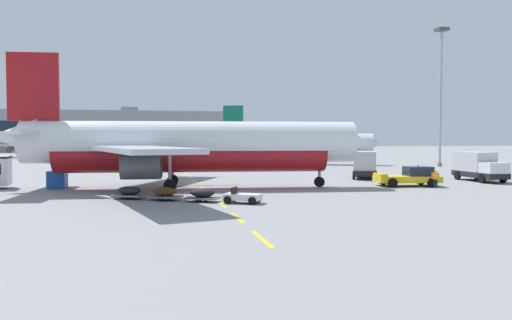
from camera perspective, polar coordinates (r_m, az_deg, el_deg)
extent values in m
plane|color=gray|center=(73.18, 9.52, -1.22)|extent=(400.00, 400.00, 0.00)
cube|color=yellow|center=(23.81, 0.70, -8.80)|extent=(0.24, 4.00, 0.01)
cube|color=yellow|center=(29.94, -2.08, -6.47)|extent=(0.24, 4.00, 0.01)
cube|color=yellow|center=(36.01, -3.86, -4.96)|extent=(0.24, 4.00, 0.01)
cube|color=yellow|center=(42.56, -5.20, -3.82)|extent=(0.24, 4.00, 0.01)
cube|color=yellow|center=(49.09, -6.17, -2.99)|extent=(0.24, 4.00, 0.01)
cube|color=yellow|center=(55.39, -6.88, -2.37)|extent=(0.24, 4.00, 0.01)
cube|color=yellow|center=(62.33, -7.50, -1.84)|extent=(0.24, 4.00, 0.01)
cube|color=yellow|center=(68.19, -7.93, -1.47)|extent=(0.24, 4.00, 0.01)
cube|color=yellow|center=(75.61, -8.37, -1.09)|extent=(0.24, 4.00, 0.01)
cube|color=yellow|center=(82.13, -8.69, -0.81)|extent=(0.24, 4.00, 0.01)
cube|color=yellow|center=(89.42, -9.00, -0.55)|extent=(0.24, 4.00, 0.01)
cube|color=yellow|center=(95.70, -9.22, -0.35)|extent=(0.24, 4.00, 0.01)
cube|color=yellow|center=(102.26, -9.43, -0.17)|extent=(0.24, 4.00, 0.01)
cube|color=yellow|center=(107.85, -9.58, -0.04)|extent=(0.24, 4.00, 0.01)
cube|color=yellow|center=(113.70, -9.73, 0.09)|extent=(0.24, 4.00, 0.01)
cube|color=#B21414|center=(50.24, -6.31, -2.86)|extent=(8.00, 0.40, 0.01)
cylinder|color=white|center=(47.25, -7.05, 2.02)|extent=(30.33, 6.76, 3.80)
cylinder|color=maroon|center=(47.27, -7.04, 0.75)|extent=(24.73, 5.90, 3.50)
cone|color=white|center=(49.51, 10.66, 2.01)|extent=(3.85, 4.05, 3.72)
cone|color=white|center=(49.89, -25.47, 2.36)|extent=(4.50, 3.63, 3.23)
cube|color=#192333|center=(49.21, 9.50, 2.79)|extent=(1.87, 2.99, 0.60)
cube|color=maroon|center=(49.56, -23.64, 7.52)|extent=(4.41, 0.79, 6.00)
cube|color=white|center=(52.62, -23.27, 2.71)|extent=(3.82, 6.69, 0.24)
cube|color=white|center=(46.52, -25.52, 2.72)|extent=(3.82, 6.69, 0.24)
cube|color=#B7BCC6|center=(55.91, -11.08, 1.57)|extent=(11.53, 17.44, 0.36)
cube|color=#B7BCC6|center=(38.99, -12.97, 1.18)|extent=(8.67, 17.65, 0.36)
cylinder|color=#4C4F54|center=(52.98, -11.47, -0.05)|extent=(3.39, 2.41, 2.10)
cylinder|color=black|center=(52.87, -9.74, -0.04)|extent=(0.30, 1.79, 1.79)
cylinder|color=#4C4F54|center=(42.04, -12.71, -0.70)|extent=(3.39, 2.41, 2.10)
cylinder|color=black|center=(41.90, -10.53, -0.70)|extent=(0.30, 1.79, 1.79)
cylinder|color=gray|center=(48.74, 7.10, -0.88)|extent=(0.28, 0.28, 2.67)
cylinder|color=black|center=(48.84, 7.09, -2.44)|extent=(1.01, 0.38, 0.99)
cylinder|color=gray|center=(49.98, -9.31, -0.78)|extent=(0.28, 0.28, 2.61)
cylinder|color=black|center=(50.42, -9.28, -2.24)|extent=(1.13, 0.46, 1.10)
cylinder|color=black|center=(49.72, -9.32, -2.30)|extent=(1.13, 0.46, 1.10)
cylinder|color=gray|center=(44.79, -9.61, -1.15)|extent=(0.28, 0.28, 2.61)
cylinder|color=black|center=(45.24, -9.58, -2.78)|extent=(1.13, 0.46, 1.10)
cylinder|color=black|center=(44.54, -9.62, -2.86)|extent=(1.13, 0.46, 1.10)
cube|color=yellow|center=(51.59, 16.52, -2.03)|extent=(6.34, 3.64, 0.60)
cube|color=#192333|center=(51.93, 17.65, -1.19)|extent=(2.68, 2.45, 0.90)
cube|color=yellow|center=(50.69, 13.73, -1.60)|extent=(1.06, 2.59, 0.24)
sphere|color=orange|center=(51.90, 17.66, -0.58)|extent=(0.16, 0.16, 0.16)
cylinder|color=black|center=(49.65, 15.01, -2.48)|extent=(0.95, 0.53, 0.90)
cylinder|color=black|center=(52.29, 14.01, -2.22)|extent=(0.95, 0.53, 0.90)
cylinder|color=black|center=(51.03, 19.09, -2.40)|extent=(0.95, 0.53, 0.90)
cylinder|color=black|center=(53.61, 17.91, -2.15)|extent=(0.95, 0.53, 0.90)
cylinder|color=silver|center=(139.75, -23.78, 1.68)|extent=(2.91, 22.71, 2.87)
cylinder|color=orange|center=(139.76, -23.77, 1.35)|extent=(2.67, 18.48, 2.64)
cone|color=silver|center=(150.89, -22.92, 1.73)|extent=(2.81, 2.65, 2.81)
cone|color=silver|center=(128.12, -24.84, 1.77)|extent=(2.44, 3.17, 2.44)
cube|color=#192333|center=(150.10, -22.98, 1.92)|extent=(2.15, 1.21, 0.45)
cube|color=orange|center=(129.43, -24.74, 3.25)|extent=(0.28, 3.32, 4.52)
cube|color=silver|center=(129.44, -25.81, 1.85)|extent=(4.83, 2.42, 0.18)
cube|color=silver|center=(128.40, -23.71, 1.88)|extent=(4.83, 2.42, 0.18)
cube|color=#B7BCC6|center=(138.26, -26.63, 1.47)|extent=(13.30, 7.67, 0.27)
cube|color=#B7BCC6|center=(135.66, -21.37, 1.55)|extent=(13.30, 7.63, 0.27)
cylinder|color=#4C4F54|center=(137.62, -25.72, 1.03)|extent=(1.59, 2.42, 1.58)
cylinder|color=black|center=(138.80, -25.60, 1.04)|extent=(1.35, 0.09, 1.35)
cylinder|color=#4C4F54|center=(135.94, -22.32, 1.07)|extent=(1.59, 2.42, 1.58)
cylinder|color=black|center=(137.13, -22.23, 1.09)|extent=(1.35, 0.09, 1.35)
cylinder|color=gray|center=(148.58, -23.08, 1.00)|extent=(0.21, 0.21, 2.01)
cylinder|color=black|center=(148.61, -23.07, 0.62)|extent=(0.21, 0.75, 0.75)
cylinder|color=gray|center=(138.71, -24.68, 0.90)|extent=(0.21, 0.21, 1.97)
cylinder|color=black|center=(138.79, -24.78, 0.49)|extent=(0.27, 0.83, 0.83)
cylinder|color=black|center=(138.68, -24.57, 0.49)|extent=(0.27, 0.83, 0.83)
cylinder|color=gray|center=(137.92, -23.09, 0.92)|extent=(0.21, 0.21, 1.97)
cylinder|color=black|center=(137.99, -23.19, 0.51)|extent=(0.27, 0.83, 0.83)
cylinder|color=black|center=(137.90, -22.98, 0.51)|extent=(0.27, 0.83, 0.83)
cylinder|color=silver|center=(91.43, 4.74, 1.90)|extent=(24.73, 15.42, 3.32)
cylinder|color=#0F604C|center=(91.44, 4.73, 1.32)|extent=(20.30, 12.86, 3.06)
cone|color=silver|center=(89.80, 13.00, 1.83)|extent=(4.24, 4.32, 3.25)
cone|color=silver|center=(95.06, -3.44, 2.17)|extent=(4.57, 4.23, 2.82)
cube|color=#192333|center=(89.85, 12.42, 2.21)|extent=(2.41, 2.86, 0.52)
cube|color=#0F604C|center=(94.62, -2.57, 4.51)|extent=(3.53, 2.10, 5.24)
cube|color=silver|center=(97.41, -2.38, 2.33)|extent=(5.12, 6.25, 0.21)
cube|color=silver|center=(92.12, -3.48, 2.32)|extent=(5.12, 6.25, 0.21)
cube|color=#B7BCC6|center=(99.41, 3.60, 1.70)|extent=(13.81, 13.11, 0.31)
cube|color=#B7BCC6|center=(84.96, 1.46, 1.58)|extent=(6.48, 15.33, 0.31)
cylinder|color=#4C4F54|center=(96.91, 3.19, 0.94)|extent=(3.33, 2.94, 1.84)
cylinder|color=black|center=(96.61, 4.00, 0.93)|extent=(0.83, 1.42, 1.56)
cylinder|color=#4C4F54|center=(87.56, 1.80, 0.78)|extent=(3.33, 2.94, 1.84)
cylinder|color=black|center=(87.23, 2.69, 0.77)|extent=(0.83, 1.42, 1.56)
cylinder|color=gray|center=(90.03, 11.24, 0.47)|extent=(0.24, 0.24, 2.33)
cylinder|color=black|center=(90.08, 11.23, -0.27)|extent=(0.88, 0.63, 0.87)
cylinder|color=gray|center=(94.05, 3.95, 0.61)|extent=(0.24, 0.24, 2.28)
cylinder|color=black|center=(94.39, 3.99, -0.08)|extent=(0.99, 0.73, 0.96)
cylinder|color=black|center=(93.79, 3.91, -0.09)|extent=(0.99, 0.73, 0.96)
cylinder|color=gray|center=(89.61, 3.35, 0.52)|extent=(0.24, 0.24, 2.28)
cylinder|color=black|center=(89.95, 3.39, -0.20)|extent=(0.99, 0.73, 0.96)
cylinder|color=black|center=(89.36, 3.31, -0.22)|extent=(0.99, 0.73, 0.96)
cube|color=black|center=(60.03, 23.69, -1.48)|extent=(2.68, 7.09, 0.60)
cube|color=silver|center=(58.07, 24.97, -0.79)|extent=(2.40, 2.47, 1.10)
cube|color=#192333|center=(57.13, 25.64, -0.75)|extent=(1.92, 0.14, 0.64)
cube|color=#B7BCC6|center=(60.77, 23.20, -0.15)|extent=(2.59, 4.85, 2.10)
cylinder|color=black|center=(58.90, 25.87, -1.85)|extent=(0.32, 0.97, 0.96)
cylinder|color=black|center=(57.52, 23.94, -1.91)|extent=(0.32, 0.97, 0.96)
cylinder|color=black|center=(62.57, 23.46, -1.57)|extent=(0.32, 0.97, 0.96)
cylinder|color=black|center=(61.27, 21.59, -1.62)|extent=(0.32, 0.97, 0.96)
cube|color=black|center=(60.60, 12.06, -1.29)|extent=(5.09, 7.36, 0.60)
cube|color=#194799|center=(62.85, 12.07, -0.38)|extent=(3.08, 3.12, 1.10)
cube|color=#192333|center=(64.00, 12.07, -0.24)|extent=(1.77, 0.85, 0.64)
cube|color=#B7BCC6|center=(59.55, 12.07, -0.06)|extent=(4.16, 5.33, 2.10)
cylinder|color=black|center=(62.86, 10.97, -1.39)|extent=(0.65, 0.99, 0.96)
cylinder|color=black|center=(62.86, 13.16, -1.41)|extent=(0.65, 0.99, 0.96)
cylinder|color=black|center=(58.39, 10.88, -1.68)|extent=(0.65, 0.99, 0.96)
cylinder|color=black|center=(58.39, 13.24, -1.70)|extent=(0.65, 0.99, 0.96)
cube|color=silver|center=(36.49, -1.48, -4.14)|extent=(2.95, 2.47, 0.44)
cube|color=black|center=(36.65, -2.46, -3.48)|extent=(0.64, 1.04, 0.56)
cylinder|color=black|center=(36.91, 0.20, -4.34)|extent=(0.58, 0.43, 0.56)
cylinder|color=black|center=(35.58, -0.43, -4.60)|extent=(0.58, 0.43, 0.56)
cylinder|color=black|center=(37.45, -2.49, -4.25)|extent=(0.58, 0.43, 0.56)
cylinder|color=black|center=(36.14, -3.20, -4.49)|extent=(0.58, 0.43, 0.56)
cube|color=slate|center=(37.56, -6.01, -4.24)|extent=(2.83, 2.46, 0.12)
ellipsoid|color=black|center=(37.52, -6.01, -3.66)|extent=(2.18, 1.93, 0.64)
cylinder|color=black|center=(38.19, -5.63, -4.22)|extent=(0.45, 0.33, 0.44)
cylinder|color=black|center=(36.95, -6.40, -4.45)|extent=(0.45, 0.33, 0.44)
cube|color=slate|center=(38.78, -10.13, -4.05)|extent=(2.83, 2.46, 0.12)
ellipsoid|color=#4C2D19|center=(38.74, -10.13, -3.49)|extent=(2.18, 1.93, 0.64)
cylinder|color=black|center=(39.39, -9.69, -4.04)|extent=(0.45, 0.33, 0.44)
cylinder|color=black|center=(38.19, -10.58, -4.25)|extent=(0.45, 0.33, 0.44)
cube|color=slate|center=(40.19, -13.97, -3.86)|extent=(2.83, 2.46, 0.12)
ellipsoid|color=black|center=(40.15, -13.98, -3.32)|extent=(2.18, 1.93, 0.64)
cylinder|color=black|center=(40.78, -13.50, -3.85)|extent=(0.45, 0.33, 0.44)
cylinder|color=black|center=(39.62, -14.46, -4.04)|extent=(0.45, 0.33, 0.44)
cylinder|color=#191E38|center=(50.30, 19.50, -2.52)|extent=(0.16, 0.16, 0.82)
cylinder|color=#191E38|center=(50.46, 19.31, -2.50)|extent=(0.16, 0.16, 0.82)
cube|color=orange|center=(50.32, 19.42, -1.69)|extent=(0.52, 0.44, 0.62)
cube|color=silver|center=(50.32, 19.42, -1.66)|extent=(0.54, 0.45, 0.06)
sphere|color=tan|center=(50.30, 19.42, -1.22)|extent=(0.22, 0.22, 0.22)
cylinder|color=orange|center=(50.28, 19.75, -1.67)|extent=(0.09, 0.09, 0.55)
cylinder|color=orange|center=(50.36, 19.09, -1.65)|extent=(0.09, 0.09, 0.55)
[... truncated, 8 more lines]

